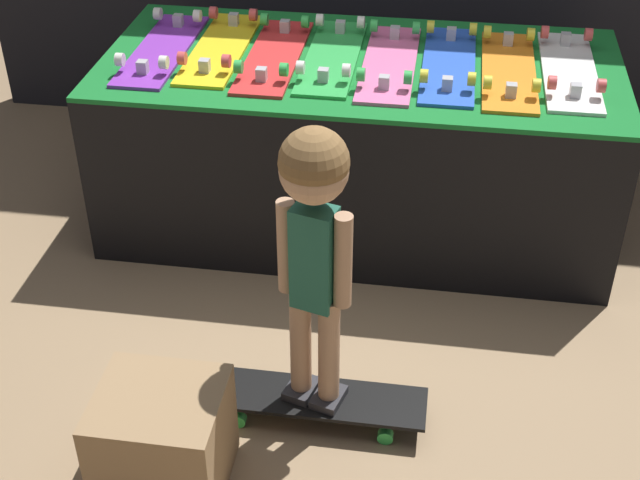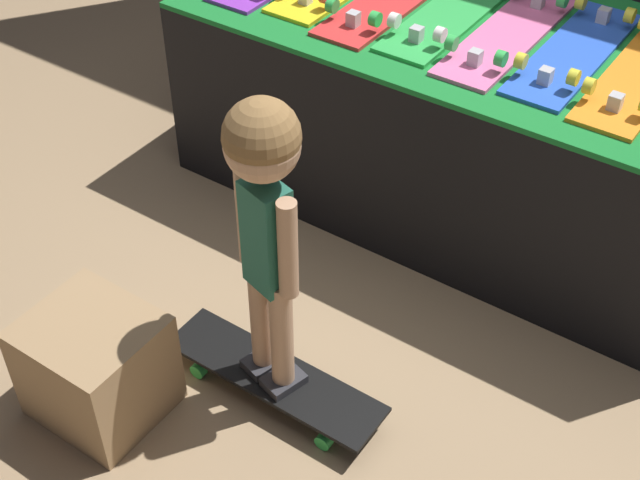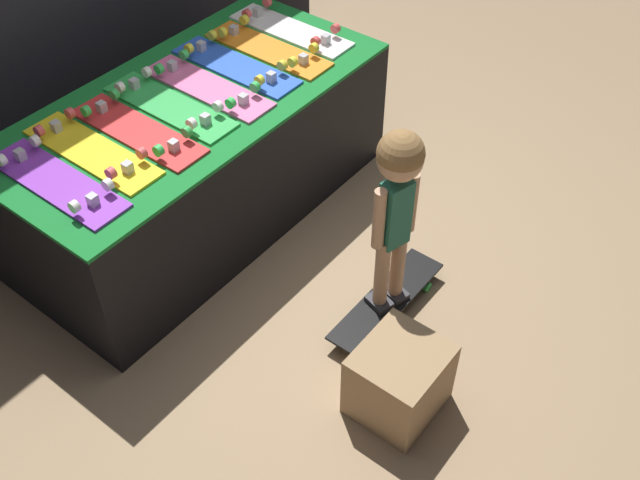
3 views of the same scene
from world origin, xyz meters
TOP-DOWN VIEW (x-y plane):
  - ground_plane at (0.00, 0.00)m, footprint 16.00×16.00m
  - display_rack at (0.00, 0.65)m, footprint 2.12×1.01m
  - skateboard_green_on_rack at (-0.12, 0.66)m, footprint 0.21×0.76m
  - skateboard_pink_on_rack at (0.12, 0.63)m, footprint 0.21×0.76m
  - skateboard_blue_on_rack at (0.36, 0.65)m, footprint 0.21×0.76m
  - skateboard_on_floor at (0.01, -0.61)m, footprint 0.75×0.20m
  - child at (0.01, -0.61)m, footprint 0.23×0.20m
  - storage_box at (-0.41, -0.95)m, footprint 0.38×0.35m

SIDE VIEW (x-z plane):
  - ground_plane at x=0.00m, z-range 0.00..0.00m
  - skateboard_on_floor at x=0.01m, z-range 0.03..0.12m
  - storage_box at x=-0.41m, z-range 0.00..0.36m
  - display_rack at x=0.00m, z-range 0.00..0.75m
  - skateboard_green_on_rack at x=-0.12m, z-range 0.72..0.81m
  - skateboard_pink_on_rack at x=0.12m, z-range 0.72..0.81m
  - skateboard_blue_on_rack at x=0.36m, z-range 0.72..0.81m
  - child at x=0.01m, z-range 0.29..1.30m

